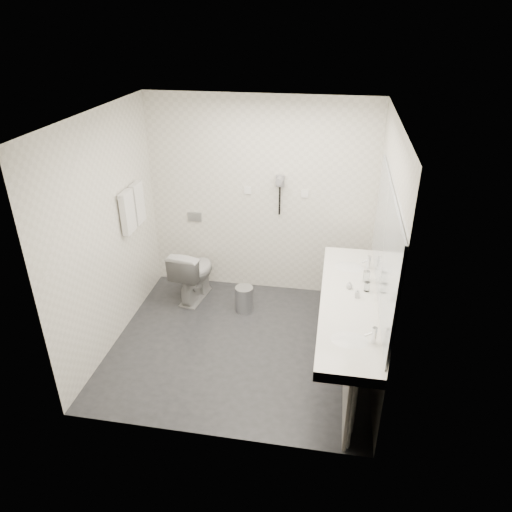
# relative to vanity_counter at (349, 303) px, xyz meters

# --- Properties ---
(floor) EXTENTS (2.80, 2.80, 0.00)m
(floor) POSITION_rel_vanity_counter_xyz_m (-1.12, 0.20, -0.80)
(floor) COLOR #28282D
(floor) RESTS_ON ground
(ceiling) EXTENTS (2.80, 2.80, 0.00)m
(ceiling) POSITION_rel_vanity_counter_xyz_m (-1.12, 0.20, 1.70)
(ceiling) COLOR white
(ceiling) RESTS_ON wall_back
(wall_back) EXTENTS (2.80, 0.00, 2.80)m
(wall_back) POSITION_rel_vanity_counter_xyz_m (-1.12, 1.50, 0.45)
(wall_back) COLOR white
(wall_back) RESTS_ON floor
(wall_front) EXTENTS (2.80, 0.00, 2.80)m
(wall_front) POSITION_rel_vanity_counter_xyz_m (-1.12, -1.10, 0.45)
(wall_front) COLOR white
(wall_front) RESTS_ON floor
(wall_left) EXTENTS (0.00, 2.60, 2.60)m
(wall_left) POSITION_rel_vanity_counter_xyz_m (-2.52, 0.20, 0.45)
(wall_left) COLOR white
(wall_left) RESTS_ON floor
(wall_right) EXTENTS (0.00, 2.60, 2.60)m
(wall_right) POSITION_rel_vanity_counter_xyz_m (0.27, 0.20, 0.45)
(wall_right) COLOR white
(wall_right) RESTS_ON floor
(vanity_counter) EXTENTS (0.55, 2.20, 0.10)m
(vanity_counter) POSITION_rel_vanity_counter_xyz_m (0.00, 0.00, 0.00)
(vanity_counter) COLOR white
(vanity_counter) RESTS_ON floor
(vanity_panel) EXTENTS (0.03, 2.15, 0.75)m
(vanity_panel) POSITION_rel_vanity_counter_xyz_m (0.02, 0.00, -0.42)
(vanity_panel) COLOR gray
(vanity_panel) RESTS_ON floor
(vanity_post_near) EXTENTS (0.06, 0.06, 0.75)m
(vanity_post_near) POSITION_rel_vanity_counter_xyz_m (0.05, -1.04, -0.42)
(vanity_post_near) COLOR silver
(vanity_post_near) RESTS_ON floor
(vanity_post_far) EXTENTS (0.06, 0.06, 0.75)m
(vanity_post_far) POSITION_rel_vanity_counter_xyz_m (0.05, 1.04, -0.42)
(vanity_post_far) COLOR silver
(vanity_post_far) RESTS_ON floor
(mirror) EXTENTS (0.02, 2.20, 1.05)m
(mirror) POSITION_rel_vanity_counter_xyz_m (0.26, 0.00, 0.65)
(mirror) COLOR #B2BCC6
(mirror) RESTS_ON wall_right
(basin_near) EXTENTS (0.40, 0.31, 0.05)m
(basin_near) POSITION_rel_vanity_counter_xyz_m (0.00, -0.65, 0.04)
(basin_near) COLOR white
(basin_near) RESTS_ON vanity_counter
(basin_far) EXTENTS (0.40, 0.31, 0.05)m
(basin_far) POSITION_rel_vanity_counter_xyz_m (0.00, 0.65, 0.04)
(basin_far) COLOR white
(basin_far) RESTS_ON vanity_counter
(faucet_near) EXTENTS (0.04, 0.04, 0.15)m
(faucet_near) POSITION_rel_vanity_counter_xyz_m (0.19, -0.65, 0.12)
(faucet_near) COLOR silver
(faucet_near) RESTS_ON vanity_counter
(faucet_far) EXTENTS (0.04, 0.04, 0.15)m
(faucet_far) POSITION_rel_vanity_counter_xyz_m (0.19, 0.65, 0.12)
(faucet_far) COLOR silver
(faucet_far) RESTS_ON vanity_counter
(soap_bottle_a) EXTENTS (0.04, 0.04, 0.09)m
(soap_bottle_a) POSITION_rel_vanity_counter_xyz_m (0.07, 0.04, 0.10)
(soap_bottle_a) COLOR silver
(soap_bottle_a) RESTS_ON vanity_counter
(soap_bottle_b) EXTENTS (0.07, 0.07, 0.08)m
(soap_bottle_b) POSITION_rel_vanity_counter_xyz_m (-0.00, 0.20, 0.09)
(soap_bottle_b) COLOR silver
(soap_bottle_b) RESTS_ON vanity_counter
(glass_left) EXTENTS (0.07, 0.07, 0.10)m
(glass_left) POSITION_rel_vanity_counter_xyz_m (0.17, 0.18, 0.10)
(glass_left) COLOR silver
(glass_left) RESTS_ON vanity_counter
(glass_right) EXTENTS (0.08, 0.08, 0.12)m
(glass_right) POSITION_rel_vanity_counter_xyz_m (0.16, 0.36, 0.11)
(glass_right) COLOR silver
(glass_right) RESTS_ON vanity_counter
(toilet) EXTENTS (0.51, 0.76, 0.72)m
(toilet) POSITION_rel_vanity_counter_xyz_m (-1.90, 1.07, -0.44)
(toilet) COLOR white
(toilet) RESTS_ON floor
(flush_plate) EXTENTS (0.18, 0.02, 0.12)m
(flush_plate) POSITION_rel_vanity_counter_xyz_m (-1.98, 1.49, 0.15)
(flush_plate) COLOR #B2B5BA
(flush_plate) RESTS_ON wall_back
(pedal_bin) EXTENTS (0.24, 0.24, 0.31)m
(pedal_bin) POSITION_rel_vanity_counter_xyz_m (-1.22, 0.88, -0.65)
(pedal_bin) COLOR #B2B5BA
(pedal_bin) RESTS_ON floor
(bin_lid) EXTENTS (0.22, 0.22, 0.02)m
(bin_lid) POSITION_rel_vanity_counter_xyz_m (-1.22, 0.88, -0.48)
(bin_lid) COLOR #B2B5BA
(bin_lid) RESTS_ON pedal_bin
(towel_rail) EXTENTS (0.02, 0.62, 0.02)m
(towel_rail) POSITION_rel_vanity_counter_xyz_m (-2.47, 0.75, 0.75)
(towel_rail) COLOR silver
(towel_rail) RESTS_ON wall_left
(towel_near) EXTENTS (0.07, 0.24, 0.48)m
(towel_near) POSITION_rel_vanity_counter_xyz_m (-2.46, 0.61, 0.53)
(towel_near) COLOR white
(towel_near) RESTS_ON towel_rail
(towel_far) EXTENTS (0.07, 0.24, 0.48)m
(towel_far) POSITION_rel_vanity_counter_xyz_m (-2.46, 0.89, 0.53)
(towel_far) COLOR white
(towel_far) RESTS_ON towel_rail
(dryer_cradle) EXTENTS (0.10, 0.04, 0.14)m
(dryer_cradle) POSITION_rel_vanity_counter_xyz_m (-0.88, 1.47, 0.70)
(dryer_cradle) COLOR gray
(dryer_cradle) RESTS_ON wall_back
(dryer_barrel) EXTENTS (0.08, 0.14, 0.08)m
(dryer_barrel) POSITION_rel_vanity_counter_xyz_m (-0.88, 1.40, 0.73)
(dryer_barrel) COLOR gray
(dryer_barrel) RESTS_ON dryer_cradle
(dryer_cord) EXTENTS (0.02, 0.02, 0.35)m
(dryer_cord) POSITION_rel_vanity_counter_xyz_m (-0.88, 1.46, 0.45)
(dryer_cord) COLOR black
(dryer_cord) RESTS_ON dryer_cradle
(switch_plate_a) EXTENTS (0.09, 0.02, 0.09)m
(switch_plate_a) POSITION_rel_vanity_counter_xyz_m (-1.27, 1.49, 0.55)
(switch_plate_a) COLOR white
(switch_plate_a) RESTS_ON wall_back
(switch_plate_b) EXTENTS (0.09, 0.02, 0.09)m
(switch_plate_b) POSITION_rel_vanity_counter_xyz_m (-0.57, 1.49, 0.55)
(switch_plate_b) COLOR white
(switch_plate_b) RESTS_ON wall_back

